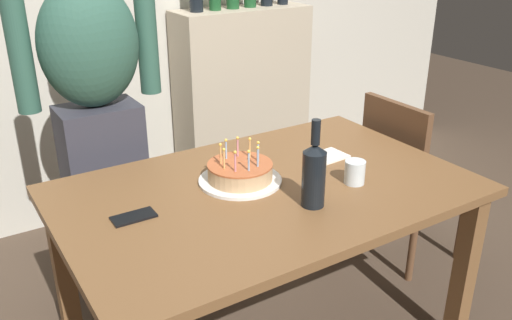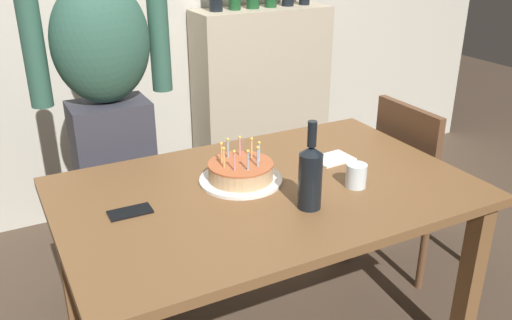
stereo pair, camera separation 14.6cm
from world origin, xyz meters
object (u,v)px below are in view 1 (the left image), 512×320
(birthday_cake, at_px, (240,173))
(cell_phone, at_px, (134,217))
(dining_chair, at_px, (405,168))
(water_glass_near, at_px, (355,172))
(person_man_bearded, at_px, (98,116))
(wine_bottle, at_px, (314,173))
(napkin_stack, at_px, (327,156))

(birthday_cake, height_order, cell_phone, birthday_cake)
(birthday_cake, distance_m, dining_chair, 1.04)
(water_glass_near, height_order, person_man_bearded, person_man_bearded)
(person_man_bearded, bearing_deg, dining_chair, 157.77)
(water_glass_near, bearing_deg, birthday_cake, 146.58)
(water_glass_near, distance_m, person_man_bearded, 1.11)
(wine_bottle, bearing_deg, water_glass_near, 13.03)
(water_glass_near, bearing_deg, dining_chair, 27.03)
(wine_bottle, bearing_deg, birthday_cake, 112.05)
(wine_bottle, bearing_deg, person_man_bearded, 115.53)
(birthday_cake, relative_size, wine_bottle, 1.01)
(birthday_cake, relative_size, person_man_bearded, 0.19)
(wine_bottle, xyz_separation_m, dining_chair, (0.89, 0.39, -0.34))
(dining_chair, bearing_deg, water_glass_near, 117.03)
(birthday_cake, distance_m, wine_bottle, 0.32)
(birthday_cake, height_order, napkin_stack, birthday_cake)
(cell_phone, relative_size, person_man_bearded, 0.09)
(birthday_cake, xyz_separation_m, cell_phone, (-0.44, -0.05, -0.03))
(wine_bottle, height_order, dining_chair, wine_bottle)
(wine_bottle, height_order, person_man_bearded, person_man_bearded)
(water_glass_near, distance_m, wine_bottle, 0.26)
(wine_bottle, height_order, cell_phone, wine_bottle)
(water_glass_near, xyz_separation_m, person_man_bearded, (-0.68, 0.87, 0.09))
(wine_bottle, xyz_separation_m, person_man_bearded, (-0.44, 0.93, 0.01))
(napkin_stack, relative_size, dining_chair, 0.18)
(person_man_bearded, relative_size, dining_chair, 1.90)
(dining_chair, bearing_deg, birthday_cake, 95.45)
(water_glass_near, bearing_deg, wine_bottle, -166.97)
(cell_phone, xyz_separation_m, person_man_bearded, (0.11, 0.69, 0.13))
(wine_bottle, relative_size, napkin_stack, 1.98)
(napkin_stack, bearing_deg, person_man_bearded, 140.01)
(person_man_bearded, distance_m, dining_chair, 1.48)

